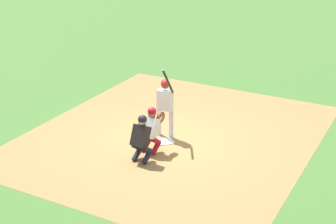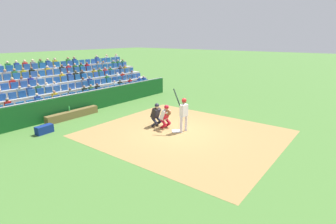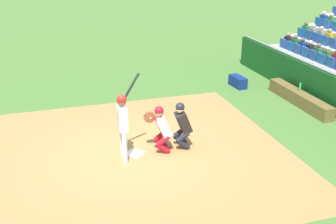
# 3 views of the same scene
# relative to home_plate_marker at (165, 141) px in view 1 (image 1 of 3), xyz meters

# --- Properties ---
(ground_plane) EXTENTS (160.00, 160.00, 0.00)m
(ground_plane) POSITION_rel_home_plate_marker_xyz_m (0.00, 0.00, -0.02)
(ground_plane) COLOR #467532
(infield_dirt_patch) EXTENTS (7.79, 8.95, 0.01)m
(infield_dirt_patch) POSITION_rel_home_plate_marker_xyz_m (0.00, 0.50, -0.01)
(infield_dirt_patch) COLOR #A07B46
(infield_dirt_patch) RESTS_ON ground_plane
(home_plate_marker) EXTENTS (0.62, 0.62, 0.02)m
(home_plate_marker) POSITION_rel_home_plate_marker_xyz_m (0.00, 0.00, 0.00)
(home_plate_marker) COLOR white
(home_plate_marker) RESTS_ON infield_dirt_patch
(batter_at_plate) EXTENTS (0.58, 0.64, 2.19)m
(batter_at_plate) POSITION_rel_home_plate_marker_xyz_m (-0.17, 0.31, 1.06)
(batter_at_plate) COLOR silver
(batter_at_plate) RESTS_ON ground_plane
(catcher_crouching) EXTENTS (0.50, 0.72, 1.29)m
(catcher_crouching) POSITION_rel_home_plate_marker_xyz_m (-0.03, -0.71, 0.70)
(catcher_crouching) COLOR #AF1322
(catcher_crouching) RESTS_ON ground_plane
(home_plate_umpire) EXTENTS (0.49, 0.49, 1.30)m
(home_plate_umpire) POSITION_rel_home_plate_marker_xyz_m (0.02, -1.31, 0.69)
(home_plate_umpire) COLOR #20202C
(home_plate_umpire) RESTS_ON ground_plane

